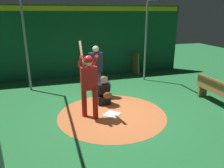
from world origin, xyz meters
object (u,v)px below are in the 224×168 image
umpire (96,68)px  bench (215,91)px  home_plate (112,114)px  bat_rack (135,63)px  batter (89,81)px  catcher (104,93)px

umpire → bench: umpire is taller
home_plate → bat_rack: bat_rack is taller
batter → catcher: 1.26m
bat_rack → home_plate: bearing=-29.9°
batter → catcher: bearing=142.5°
catcher → umpire: 1.06m
home_plate → catcher: bearing=-178.1°
bench → bat_rack: bearing=-166.7°
catcher → home_plate: bearing=1.9°
home_plate → catcher: size_ratio=0.44×
catcher → bat_rack: size_ratio=0.91×
home_plate → bench: (0.17, 3.46, 0.43)m
home_plate → batter: bearing=-92.0°
batter → bench: batter is taller
home_plate → bat_rack: (-4.21, 2.42, 0.48)m
bench → catcher: bearing=-106.1°
catcher → bench: (1.01, 3.49, 0.06)m
batter → umpire: 1.76m
catcher → umpire: (-0.85, -0.05, 0.64)m
umpire → bench: size_ratio=1.16×
bat_rack → bench: (4.38, 1.04, -0.05)m
catcher → umpire: size_ratio=0.54×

